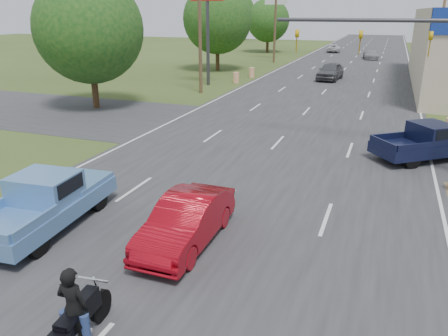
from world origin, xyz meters
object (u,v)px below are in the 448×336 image
at_px(distant_car_white, 334,48).
at_px(red_convertible, 186,221).
at_px(distant_car_silver, 371,54).
at_px(navy_pickup, 431,141).
at_px(distant_car_grey, 330,71).
at_px(rider, 74,312).
at_px(blue_pickup, 47,200).
at_px(motorcycle, 74,329).

bearing_deg(distant_car_white, red_convertible, 89.12).
distance_m(distant_car_silver, distant_car_white, 11.14).
distance_m(navy_pickup, distant_car_grey, 24.39).
height_order(rider, blue_pickup, rider).
relative_size(blue_pickup, distant_car_white, 1.23).
bearing_deg(red_convertible, rider, -93.18).
bearing_deg(motorcycle, distant_car_silver, 82.38).
height_order(blue_pickup, navy_pickup, blue_pickup).
bearing_deg(rider, distant_car_grey, -94.98).
xyz_separation_m(navy_pickup, distant_car_silver, (-4.94, 45.21, -0.17)).
bearing_deg(navy_pickup, distant_car_silver, 148.06).
relative_size(rider, blue_pickup, 0.33).
height_order(motorcycle, blue_pickup, blue_pickup).
distance_m(red_convertible, distant_car_silver, 56.15).
distance_m(navy_pickup, distant_car_white, 55.56).
relative_size(red_convertible, distant_car_white, 0.99).
bearing_deg(navy_pickup, red_convertible, -71.19).
height_order(distant_car_grey, distant_car_silver, distant_car_grey).
distance_m(blue_pickup, distant_car_white, 65.78).
xyz_separation_m(red_convertible, navy_pickup, (7.08, 10.90, 0.13)).
bearing_deg(rider, motorcycle, 90.00).
distance_m(rider, distant_car_silver, 60.76).
bearing_deg(motorcycle, distant_car_white, 87.80).
bearing_deg(distant_car_white, blue_pickup, 85.15).
xyz_separation_m(blue_pickup, distant_car_grey, (4.03, 34.54, -0.04)).
height_order(navy_pickup, distant_car_grey, navy_pickup).
height_order(distant_car_grey, distant_car_white, distant_car_grey).
distance_m(red_convertible, rider, 4.61).
relative_size(red_convertible, motorcycle, 1.88).
height_order(red_convertible, navy_pickup, navy_pickup).
distance_m(blue_pickup, distant_car_grey, 34.77).
height_order(rider, distant_car_silver, rider).
height_order(blue_pickup, distant_car_grey, blue_pickup).
distance_m(red_convertible, motorcycle, 4.67).
xyz_separation_m(red_convertible, rider, (-0.24, -4.60, 0.17)).
bearing_deg(rider, navy_pickup, -120.68).
bearing_deg(distant_car_grey, distant_car_white, 101.68).
xyz_separation_m(rider, distant_car_silver, (2.38, 60.71, -0.20)).
distance_m(navy_pickup, distant_car_silver, 45.48).
bearing_deg(distant_car_white, rider, 88.69).
xyz_separation_m(blue_pickup, distant_car_white, (0.41, 65.78, -0.27)).
bearing_deg(blue_pickup, motorcycle, -48.92).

